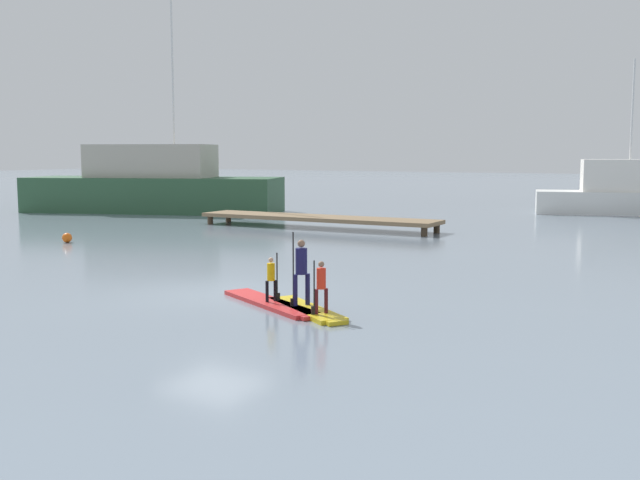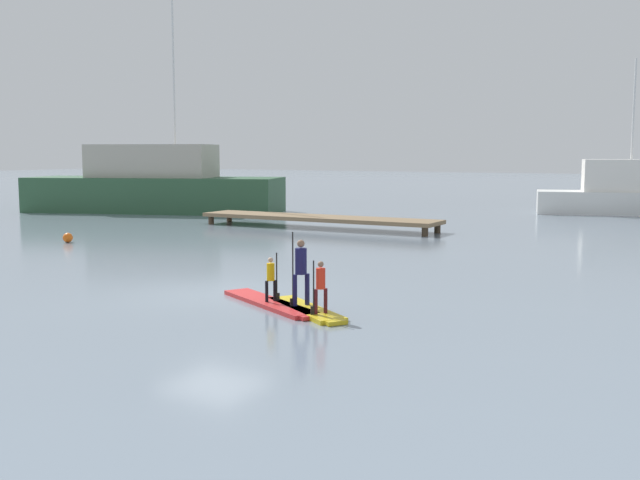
{
  "view_description": "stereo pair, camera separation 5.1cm",
  "coord_description": "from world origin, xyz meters",
  "px_view_note": "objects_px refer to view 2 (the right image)",
  "views": [
    {
      "loc": [
        11.49,
        -15.13,
        3.55
      ],
      "look_at": [
        1.51,
        2.89,
        1.14
      ],
      "focal_mm": 41.63,
      "sensor_mm": 36.0,
      "label": 1
    },
    {
      "loc": [
        11.53,
        -15.1,
        3.55
      ],
      "look_at": [
        1.51,
        2.89,
        1.14
      ],
      "focal_mm": 41.63,
      "sensor_mm": 36.0,
      "label": 2
    }
  ],
  "objects_px": {
    "fishing_boat_green_midground": "(616,194)",
    "paddleboard_near": "(271,303)",
    "paddler_child_front": "(320,284)",
    "paddler_adult": "(301,268)",
    "mooring_buoy_mid": "(68,238)",
    "paddler_child_solo": "(271,277)",
    "paddleboard_far": "(307,310)",
    "fishing_boat_white_large": "(154,186)"
  },
  "relations": [
    {
      "from": "paddleboard_far",
      "to": "paddler_child_front",
      "type": "xyz_separation_m",
      "value": [
        0.58,
        -0.41,
        0.69
      ]
    },
    {
      "from": "paddleboard_near",
      "to": "mooring_buoy_mid",
      "type": "distance_m",
      "value": 15.22
    },
    {
      "from": "paddler_child_front",
      "to": "fishing_boat_green_midground",
      "type": "xyz_separation_m",
      "value": [
        1.71,
        32.44,
        0.46
      ]
    },
    {
      "from": "paddler_adult",
      "to": "fishing_boat_white_large",
      "type": "relative_size",
      "value": 0.11
    },
    {
      "from": "paddler_adult",
      "to": "paddler_child_front",
      "type": "relative_size",
      "value": 1.44
    },
    {
      "from": "fishing_boat_green_midground",
      "to": "paddleboard_near",
      "type": "bearing_deg",
      "value": -96.07
    },
    {
      "from": "paddler_child_front",
      "to": "fishing_boat_green_midground",
      "type": "height_order",
      "value": "fishing_boat_green_midground"
    },
    {
      "from": "mooring_buoy_mid",
      "to": "fishing_boat_green_midground",
      "type": "bearing_deg",
      "value": 55.92
    },
    {
      "from": "paddler_child_solo",
      "to": "fishing_boat_white_large",
      "type": "height_order",
      "value": "fishing_boat_white_large"
    },
    {
      "from": "paddler_adult",
      "to": "fishing_boat_white_large",
      "type": "bearing_deg",
      "value": 137.84
    },
    {
      "from": "paddler_child_front",
      "to": "mooring_buoy_mid",
      "type": "relative_size",
      "value": 3.0
    },
    {
      "from": "paddler_adult",
      "to": "mooring_buoy_mid",
      "type": "distance_m",
      "value": 16.04
    },
    {
      "from": "paddleboard_near",
      "to": "paddler_child_solo",
      "type": "height_order",
      "value": "paddler_child_solo"
    },
    {
      "from": "paddleboard_far",
      "to": "paddler_adult",
      "type": "xyz_separation_m",
      "value": [
        -0.24,
        0.16,
        0.91
      ]
    },
    {
      "from": "paddleboard_near",
      "to": "paddleboard_far",
      "type": "height_order",
      "value": "same"
    },
    {
      "from": "paddler_child_solo",
      "to": "fishing_boat_green_midground",
      "type": "relative_size",
      "value": 0.12
    },
    {
      "from": "fishing_boat_green_midground",
      "to": "paddler_child_solo",
      "type": "bearing_deg",
      "value": -96.04
    },
    {
      "from": "fishing_boat_green_midground",
      "to": "paddler_child_front",
      "type": "bearing_deg",
      "value": -93.01
    },
    {
      "from": "paddleboard_near",
      "to": "fishing_boat_green_midground",
      "type": "relative_size",
      "value": 0.38
    },
    {
      "from": "fishing_boat_green_midground",
      "to": "mooring_buoy_mid",
      "type": "relative_size",
      "value": 23.49
    },
    {
      "from": "paddleboard_near",
      "to": "fishing_boat_white_large",
      "type": "xyz_separation_m",
      "value": [
        -21.44,
        20.13,
        1.53
      ]
    },
    {
      "from": "paddleboard_near",
      "to": "fishing_boat_white_large",
      "type": "distance_m",
      "value": 29.45
    },
    {
      "from": "paddleboard_far",
      "to": "fishing_boat_green_midground",
      "type": "bearing_deg",
      "value": 85.92
    },
    {
      "from": "fishing_boat_green_midground",
      "to": "fishing_boat_white_large",
      "type": "bearing_deg",
      "value": -154.78
    },
    {
      "from": "paddler_child_solo",
      "to": "paddler_adult",
      "type": "relative_size",
      "value": 0.67
    },
    {
      "from": "fishing_boat_green_midground",
      "to": "paddler_adult",
      "type": "bearing_deg",
      "value": -94.54
    },
    {
      "from": "mooring_buoy_mid",
      "to": "paddler_child_solo",
      "type": "bearing_deg",
      "value": -24.92
    },
    {
      "from": "fishing_boat_white_large",
      "to": "fishing_boat_green_midground",
      "type": "distance_m",
      "value": 27.44
    },
    {
      "from": "paddleboard_near",
      "to": "fishing_boat_green_midground",
      "type": "height_order",
      "value": "fishing_boat_green_midground"
    },
    {
      "from": "mooring_buoy_mid",
      "to": "paddler_child_front",
      "type": "bearing_deg",
      "value": -24.46
    },
    {
      "from": "fishing_boat_green_midground",
      "to": "mooring_buoy_mid",
      "type": "height_order",
      "value": "fishing_boat_green_midground"
    },
    {
      "from": "paddleboard_near",
      "to": "paddler_child_front",
      "type": "relative_size",
      "value": 3.0
    },
    {
      "from": "paddler_child_solo",
      "to": "fishing_boat_white_large",
      "type": "xyz_separation_m",
      "value": [
        -21.46,
        20.12,
        0.9
      ]
    },
    {
      "from": "paddleboard_far",
      "to": "paddler_child_front",
      "type": "height_order",
      "value": "paddler_child_front"
    },
    {
      "from": "paddler_child_front",
      "to": "fishing_boat_white_large",
      "type": "xyz_separation_m",
      "value": [
        -23.11,
        20.75,
        0.84
      ]
    },
    {
      "from": "paddler_child_solo",
      "to": "paddler_adult",
      "type": "distance_m",
      "value": 0.88
    },
    {
      "from": "paddler_child_solo",
      "to": "mooring_buoy_mid",
      "type": "xyz_separation_m",
      "value": [
        -13.81,
        6.42,
        -0.49
      ]
    },
    {
      "from": "paddler_adult",
      "to": "paddler_child_front",
      "type": "height_order",
      "value": "paddler_adult"
    },
    {
      "from": "paddleboard_near",
      "to": "fishing_boat_white_large",
      "type": "relative_size",
      "value": 0.22
    },
    {
      "from": "paddleboard_far",
      "to": "paddler_adult",
      "type": "relative_size",
      "value": 1.66
    },
    {
      "from": "paddler_adult",
      "to": "mooring_buoy_mid",
      "type": "height_order",
      "value": "paddler_adult"
    },
    {
      "from": "paddler_child_front",
      "to": "paddleboard_near",
      "type": "bearing_deg",
      "value": 159.8
    }
  ]
}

